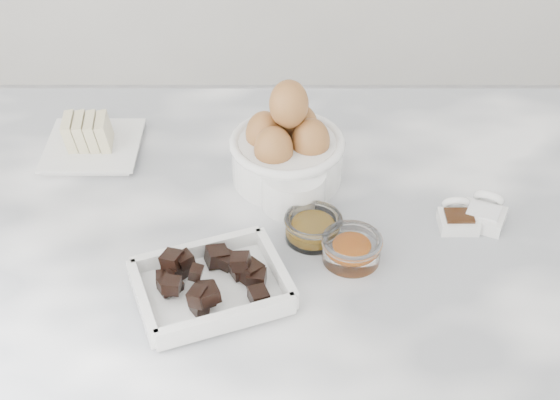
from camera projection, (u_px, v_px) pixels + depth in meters
The scene contains 9 objects.
marble_slab at pixel (266, 246), 1.11m from camera, with size 1.20×0.80×0.04m, color white.
chocolate_dish at pixel (211, 284), 0.99m from camera, with size 0.23×0.20×0.05m.
butter_plate at pixel (91, 140), 1.24m from camera, with size 0.15×0.15×0.06m.
sugar_ramekin at pixel (293, 187), 1.13m from camera, with size 0.10×0.10×0.06m.
egg_bowl at pixel (287, 148), 1.17m from camera, with size 0.17×0.17×0.17m.
honey_bowl at pixel (313, 227), 1.08m from camera, with size 0.08×0.08×0.04m.
zest_bowl at pixel (352, 248), 1.05m from camera, with size 0.08×0.08×0.04m.
vanilla_spoon at pixel (458, 217), 1.11m from camera, with size 0.05×0.07×0.04m.
salt_spoon at pixel (484, 212), 1.11m from camera, with size 0.08×0.09×0.05m.
Camera 1 is at (0.02, -0.82, 1.67)m, focal length 50.00 mm.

